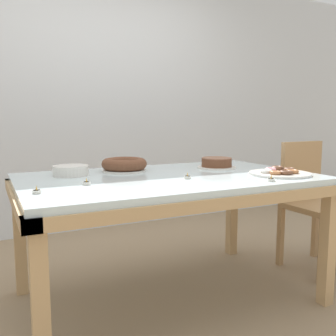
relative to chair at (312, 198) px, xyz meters
The scene contains 12 objects.
ground_plane 1.30m from the chair, behind, with size 12.00×12.00×0.00m, color #997F60.
wall_back 2.24m from the chair, 124.66° to the left, with size 8.00×0.10×2.60m, color silver.
dining_table 1.21m from the chair, behind, with size 1.76×1.09×0.77m.
chair is the anchor object (origin of this frame).
cake_chocolate_round 0.82m from the chair, 168.48° to the left, with size 0.26×0.26×0.07m.
cake_golden_bundt 1.43m from the chair, 168.00° to the left, with size 0.29×0.29×0.08m.
pastry_platter 0.68m from the chair, 155.06° to the right, with size 0.37×0.37×0.04m.
plate_stack 1.76m from the chair, behind, with size 0.21×0.21×0.06m.
tealight_near_cakes 0.94m from the chair, 151.25° to the right, with size 0.04×0.04×0.04m.
tealight_centre 2.00m from the chair, behind, with size 0.04×0.04×0.04m.
tealight_right_edge 1.19m from the chair, behind, with size 0.04×0.04×0.04m.
tealight_near_front 1.74m from the chair, behind, with size 0.04×0.04×0.04m.
Camera 1 is at (-0.98, -1.98, 1.11)m, focal length 40.00 mm.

